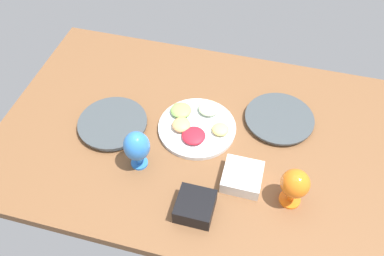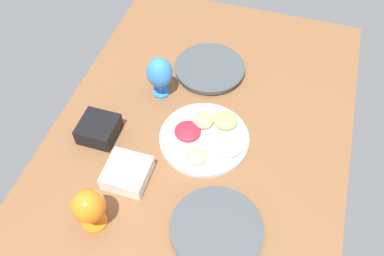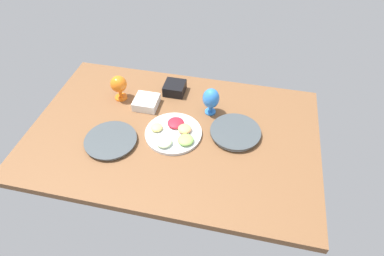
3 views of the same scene
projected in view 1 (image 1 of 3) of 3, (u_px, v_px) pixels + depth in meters
ground_plane at (197, 137)px, 163.52cm from camera, size 160.00×104.00×4.00cm
dinner_plate_left at (113, 124)px, 163.29cm from camera, size 27.97×27.97×2.92cm
dinner_plate_right at (279, 119)px, 165.37cm from camera, size 28.26×28.26×2.36cm
fruit_platter at (196, 125)px, 162.56cm from camera, size 31.37×31.37×5.04cm
hurricane_glass_orange at (295, 185)px, 134.68cm from camera, size 9.90×9.90×15.96cm
hurricane_glass_blue at (137, 147)px, 144.56cm from camera, size 9.71×9.71×17.02cm
square_bowl_black at (195, 206)px, 136.94cm from camera, size 12.69×12.69×6.48cm
square_bowl_white at (242, 176)px, 145.29cm from camera, size 13.89×13.89×5.35cm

